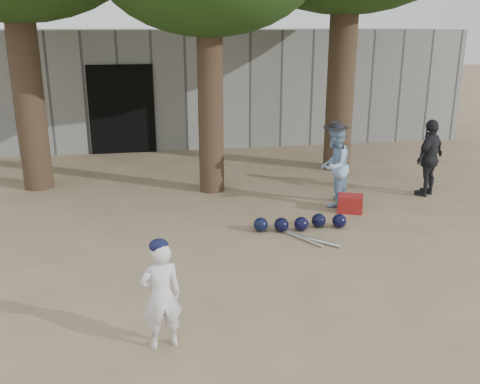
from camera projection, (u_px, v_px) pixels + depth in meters
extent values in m
plane|color=#937C5E|center=(206.00, 293.00, 6.52)|extent=(70.00, 70.00, 0.00)
imported|color=white|center=(161.00, 296.00, 5.28)|extent=(0.46, 0.35, 1.13)
imported|color=#8DB0D9|center=(334.00, 166.00, 9.49)|extent=(0.86, 0.89, 1.45)
imported|color=black|center=(430.00, 158.00, 10.06)|extent=(0.91, 0.78, 1.46)
cube|color=#A02415|center=(350.00, 204.00, 9.30)|extent=(0.51, 0.46, 0.30)
cube|color=gray|center=(169.00, 91.00, 13.59)|extent=(16.00, 0.35, 3.00)
cube|color=black|center=(122.00, 110.00, 13.32)|extent=(1.60, 0.08, 2.20)
cube|color=slate|center=(165.00, 82.00, 15.94)|extent=(16.00, 5.00, 3.00)
sphere|color=black|center=(261.00, 225.00, 8.42)|extent=(0.23, 0.23, 0.23)
sphere|color=black|center=(281.00, 225.00, 8.41)|extent=(0.23, 0.23, 0.23)
sphere|color=black|center=(301.00, 224.00, 8.45)|extent=(0.23, 0.23, 0.23)
sphere|color=black|center=(319.00, 220.00, 8.60)|extent=(0.23, 0.23, 0.23)
sphere|color=black|center=(339.00, 221.00, 8.58)|extent=(0.23, 0.23, 0.23)
cylinder|color=silver|center=(305.00, 239.00, 8.08)|extent=(0.41, 0.65, 0.06)
cylinder|color=silver|center=(319.00, 241.00, 8.00)|extent=(0.56, 0.54, 0.06)
cylinder|color=brown|center=(23.00, 46.00, 9.93)|extent=(0.56, 0.56, 5.50)
cylinder|color=brown|center=(210.00, 60.00, 9.82)|extent=(0.48, 0.48, 5.00)
cylinder|color=brown|center=(343.00, 36.00, 11.32)|extent=(0.60, 0.60, 5.80)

